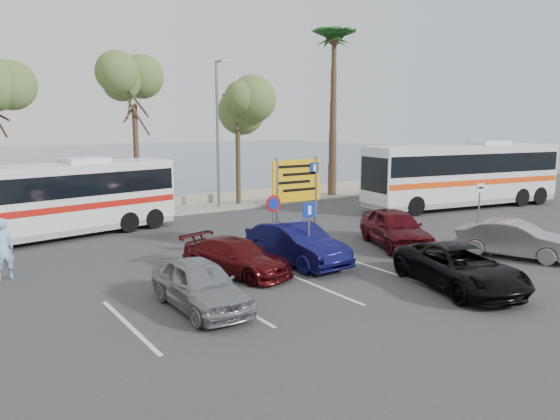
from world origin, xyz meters
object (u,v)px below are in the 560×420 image
coach_bus_left (50,203)px  pedestrian_near (2,249)px  pedestrian_far (396,199)px  car_silver_a (200,285)px  suv_black (460,267)px  car_maroon (236,257)px  car_silver_b (516,239)px  street_lamp_right (218,127)px  coach_bus_right (463,177)px  direction_sign (297,188)px  car_blue (297,244)px  car_red (395,228)px

coach_bus_left → pedestrian_near: bearing=-114.4°
pedestrian_far → coach_bus_left: bearing=36.7°
coach_bus_left → pedestrian_near: (-2.50, -5.50, -0.57)m
car_silver_a → suv_black: car_silver_a is taller
car_maroon → car_silver_b: bearing=-39.0°
street_lamp_right → coach_bus_right: (12.00, -7.02, -2.83)m
direction_sign → car_maroon: 4.39m
car_silver_a → pedestrian_near: pedestrian_near is taller
pedestrian_near → pedestrian_far: (18.74, 1.50, -0.09)m
direction_sign → coach_bus_left: direction_sign is taller
suv_black → pedestrian_far: size_ratio=2.57×
car_blue → car_maroon: size_ratio=1.08×
street_lamp_right → pedestrian_far: street_lamp_right is taller
car_red → car_silver_b: (2.40, -3.68, -0.08)m
direction_sign → coach_bus_right: 14.40m
car_silver_a → car_silver_b: car_silver_b is taller
coach_bus_left → car_blue: bearing=-55.0°
car_silver_b → direction_sign: bearing=116.1°
pedestrian_near → coach_bus_right: bearing=173.0°
street_lamp_right → coach_bus_left: street_lamp_right is taller
car_blue → pedestrian_near: pedestrian_near is taller
car_red → car_silver_b: car_red is taller
car_red → car_silver_b: 4.40m
pedestrian_near → coach_bus_left: bearing=-125.0°
coach_bus_right → car_silver_a: coach_bus_right is taller
car_silver_b → pedestrian_near: pedestrian_near is taller
coach_bus_left → car_red: 14.31m
pedestrian_near → street_lamp_right: bearing=-155.2°
car_blue → suv_black: (2.40, -5.00, -0.07)m
direction_sign → suv_black: size_ratio=0.77×
street_lamp_right → suv_black: size_ratio=1.72×
street_lamp_right → car_blue: (-3.20, -12.02, -3.88)m
direction_sign → car_silver_b: direction_sign is taller
car_blue → suv_black: bearing=-67.6°
coach_bus_left → car_blue: (6.30, -9.00, -0.85)m
coach_bus_right → pedestrian_far: coach_bus_right is taller
car_blue → direction_sign: bearing=51.4°
car_silver_b → pedestrian_far: bearing=50.5°
car_maroon → pedestrian_near: size_ratio=2.02×
direction_sign → pedestrian_near: 10.27m
car_red → suv_black: bearing=-92.8°
coach_bus_left → street_lamp_right: bearing=17.6°
coach_bus_left → car_red: bearing=-39.0°
coach_bus_right → suv_black: 16.28m
coach_bus_left → car_silver_b: coach_bus_left is taller
suv_black → coach_bus_right: bearing=53.1°
car_blue → car_maroon: (-2.40, 0.00, -0.13)m
suv_black → direction_sign: bearing=115.2°
pedestrian_near → suv_black: bearing=132.2°
direction_sign → coach_bus_right: (14.00, 3.30, -0.66)m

